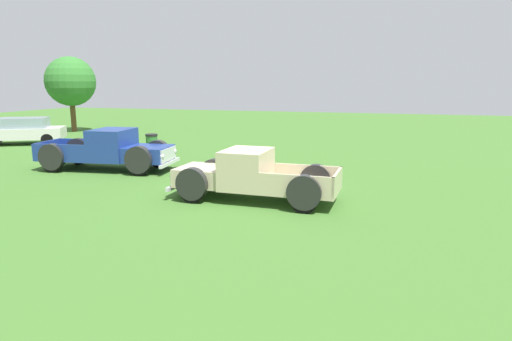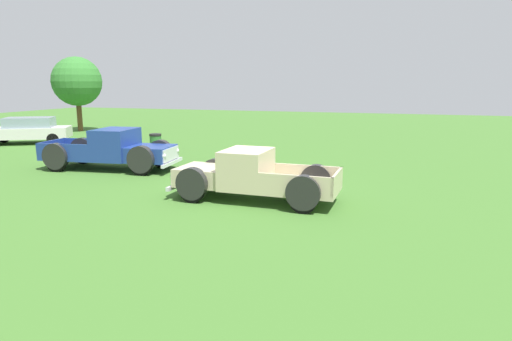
{
  "view_description": "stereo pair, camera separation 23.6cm",
  "coord_description": "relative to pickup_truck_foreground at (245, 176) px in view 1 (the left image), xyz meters",
  "views": [
    {
      "loc": [
        -12.75,
        -4.21,
        3.41
      ],
      "look_at": [
        -0.67,
        -0.43,
        0.9
      ],
      "focal_mm": 31.06,
      "sensor_mm": 36.0,
      "label": 1
    },
    {
      "loc": [
        -12.68,
        -4.43,
        3.41
      ],
      "look_at": [
        -0.67,
        -0.43,
        0.9
      ],
      "focal_mm": 31.06,
      "sensor_mm": 36.0,
      "label": 2
    }
  ],
  "objects": [
    {
      "name": "trash_can",
      "position": [
        7.03,
        7.22,
        -0.24
      ],
      "size": [
        0.59,
        0.59,
        0.95
      ],
      "color": "#2D6B2D",
      "rests_on": "ground_plane"
    },
    {
      "name": "pickup_truck_behind_left",
      "position": [
        2.77,
        6.38,
        0.06
      ],
      "size": [
        2.62,
        5.52,
        1.63
      ],
      "color": "navy",
      "rests_on": "ground_plane"
    },
    {
      "name": "pickup_truck_foreground",
      "position": [
        0.0,
        0.0,
        0.0
      ],
      "size": [
        1.97,
        4.93,
        1.5
      ],
      "color": "#C6B793",
      "rests_on": "ground_plane"
    },
    {
      "name": "sedan_distant_a",
      "position": [
        7.71,
        15.88,
        0.07
      ],
      "size": [
        3.81,
        4.81,
        1.5
      ],
      "color": "silver",
      "rests_on": "ground_plane"
    },
    {
      "name": "ground_plane",
      "position": [
        0.66,
        0.08,
        -0.71
      ],
      "size": [
        80.0,
        80.0,
        0.0
      ],
      "primitive_type": "plane",
      "color": "#3D6B28"
    },
    {
      "name": "oak_tree_west",
      "position": [
        14.19,
        17.7,
        2.79
      ],
      "size": [
        3.43,
        3.43,
        5.23
      ],
      "color": "brown",
      "rests_on": "ground_plane"
    }
  ]
}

